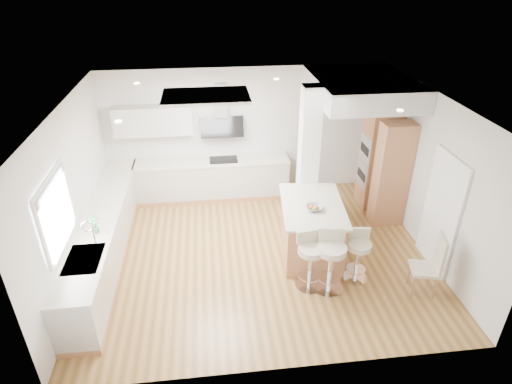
{
  "coord_description": "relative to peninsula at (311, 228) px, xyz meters",
  "views": [
    {
      "loc": [
        -0.79,
        -6.22,
        4.76
      ],
      "look_at": [
        -0.01,
        0.4,
        1.06
      ],
      "focal_mm": 30.0,
      "sensor_mm": 36.0,
      "label": 1
    }
  ],
  "objects": [
    {
      "name": "ground",
      "position": [
        -0.94,
        0.01,
        -0.49
      ],
      "size": [
        6.0,
        6.0,
        0.0
      ],
      "primitive_type": "plane",
      "color": "#A2733C",
      "rests_on": "ground"
    },
    {
      "name": "ceiling",
      "position": [
        -0.94,
        0.01,
        -0.49
      ],
      "size": [
        6.0,
        5.0,
        0.02
      ],
      "primitive_type": "cube",
      "color": "silver",
      "rests_on": "ground"
    },
    {
      "name": "wall_back",
      "position": [
        -0.94,
        2.51,
        0.91
      ],
      "size": [
        6.0,
        0.04,
        2.8
      ],
      "primitive_type": "cube",
      "color": "silver",
      "rests_on": "ground"
    },
    {
      "name": "wall_left",
      "position": [
        -3.94,
        0.01,
        0.91
      ],
      "size": [
        0.04,
        5.0,
        2.8
      ],
      "primitive_type": "cube",
      "color": "silver",
      "rests_on": "ground"
    },
    {
      "name": "wall_right",
      "position": [
        2.06,
        0.01,
        0.91
      ],
      "size": [
        0.04,
        5.0,
        2.8
      ],
      "primitive_type": "cube",
      "color": "silver",
      "rests_on": "ground"
    },
    {
      "name": "skylight",
      "position": [
        -1.73,
        0.61,
        2.28
      ],
      "size": [
        4.1,
        2.1,
        0.06
      ],
      "color": "white",
      "rests_on": "ground"
    },
    {
      "name": "window_left",
      "position": [
        -3.89,
        -0.89,
        1.2
      ],
      "size": [
        0.06,
        1.28,
        1.07
      ],
      "color": "white",
      "rests_on": "ground"
    },
    {
      "name": "doorway_right",
      "position": [
        2.04,
        -0.59,
        0.51
      ],
      "size": [
        0.05,
        1.0,
        2.1
      ],
      "color": "#4E463D",
      "rests_on": "ground"
    },
    {
      "name": "counter_left",
      "position": [
        -3.64,
        0.24,
        -0.04
      ],
      "size": [
        0.63,
        4.5,
        1.35
      ],
      "color": "tan",
      "rests_on": "ground"
    },
    {
      "name": "counter_back",
      "position": [
        -1.85,
        2.24,
        0.2
      ],
      "size": [
        3.62,
        0.63,
        2.5
      ],
      "color": "tan",
      "rests_on": "ground"
    },
    {
      "name": "pillar",
      "position": [
        0.11,
        0.96,
        0.91
      ],
      "size": [
        0.35,
        0.35,
        2.8
      ],
      "color": "white",
      "rests_on": "ground"
    },
    {
      "name": "soffit",
      "position": [
        1.16,
        1.41,
        2.11
      ],
      "size": [
        1.78,
        2.2,
        0.4
      ],
      "color": "silver",
      "rests_on": "ground"
    },
    {
      "name": "oven_column",
      "position": [
        1.74,
        1.24,
        0.56
      ],
      "size": [
        0.63,
        1.21,
        2.1
      ],
      "color": "tan",
      "rests_on": "ground"
    },
    {
      "name": "peninsula",
      "position": [
        0.0,
        0.0,
        0.0
      ],
      "size": [
        1.22,
        1.7,
        1.05
      ],
      "rotation": [
        0.0,
        0.0,
        -0.1
      ],
      "color": "tan",
      "rests_on": "ground"
    },
    {
      "name": "bar_stool_a",
      "position": [
        -0.24,
        -0.94,
        0.07
      ],
      "size": [
        0.5,
        0.5,
        1.0
      ],
      "rotation": [
        0.0,
        0.0,
        0.13
      ],
      "color": "silver",
      "rests_on": "ground"
    },
    {
      "name": "bar_stool_b",
      "position": [
        0.07,
        -1.03,
        0.11
      ],
      "size": [
        0.56,
        0.56,
        1.07
      ],
      "rotation": [
        0.0,
        0.0,
        -0.18
      ],
      "color": "silver",
      "rests_on": "ground"
    },
    {
      "name": "bar_stool_c",
      "position": [
        0.58,
        -0.84,
        0.02
      ],
      "size": [
        0.47,
        0.47,
        0.92
      ],
      "rotation": [
        0.0,
        0.0,
        -0.17
      ],
      "color": "silver",
      "rests_on": "ground"
    },
    {
      "name": "dining_chair",
      "position": [
        1.62,
        -1.29,
        0.07
      ],
      "size": [
        0.5,
        0.5,
        1.06
      ],
      "rotation": [
        0.0,
        0.0,
        -0.23
      ],
      "color": "beige",
      "rests_on": "ground"
    }
  ]
}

